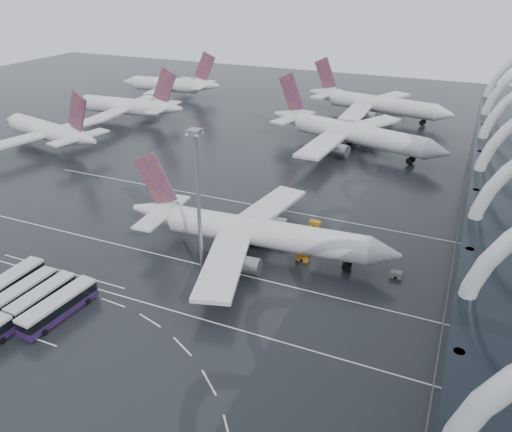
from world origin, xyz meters
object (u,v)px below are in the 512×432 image
at_px(airliner_gate_c, 374,104).
at_px(airliner_gate_b, 350,133).
at_px(jet_remote_far, 172,85).
at_px(bus_row_near_d, 59,307).
at_px(gse_cart_belly_d, 396,274).
at_px(bus_row_near_b, 23,293).
at_px(bus_row_near_c, 42,297).
at_px(gse_cart_belly_e, 315,224).
at_px(airliner_main, 253,232).
at_px(floodlight_mast, 198,187).
at_px(gse_cart_belly_b, 348,248).
at_px(gse_cart_belly_c, 236,266).
at_px(bus_row_near_a, 8,285).
at_px(gse_cart_belly_a, 303,257).
at_px(jet_remote_west, 50,132).
at_px(jet_remote_mid, 128,107).

bearing_deg(airliner_gate_c, airliner_gate_b, -77.04).
distance_m(jet_remote_far, bus_row_near_d, 151.00).
bearing_deg(gse_cart_belly_d, bus_row_near_b, -149.95).
xyz_separation_m(bus_row_near_c, gse_cart_belly_e, (32.05, 44.49, -1.02)).
height_order(airliner_main, floodlight_mast, floodlight_mast).
distance_m(bus_row_near_c, gse_cart_belly_b, 55.53).
bearing_deg(gse_cart_belly_c, floodlight_mast, -143.05).
xyz_separation_m(airliner_gate_c, bus_row_near_a, (-32.80, -136.81, -3.09)).
relative_size(bus_row_near_a, gse_cart_belly_b, 6.55).
bearing_deg(gse_cart_belly_d, airliner_main, -174.92).
distance_m(gse_cart_belly_b, gse_cart_belly_d, 11.78).
height_order(bus_row_near_b, bus_row_near_c, bus_row_near_c).
height_order(floodlight_mast, gse_cart_belly_a, floodlight_mast).
distance_m(jet_remote_west, gse_cart_belly_d, 113.15).
height_order(airliner_gate_c, jet_remote_mid, same).
height_order(jet_remote_west, gse_cart_belly_a, jet_remote_west).
height_order(jet_remote_far, floodlight_mast, floodlight_mast).
xyz_separation_m(airliner_main, bus_row_near_d, (-19.87, -30.26, -2.67)).
relative_size(airliner_main, gse_cart_belly_e, 22.25).
height_order(airliner_main, gse_cart_belly_b, airliner_main).
distance_m(jet_remote_west, bus_row_near_c, 84.88).
relative_size(airliner_gate_b, bus_row_near_d, 4.15).
height_order(airliner_gate_b, gse_cart_belly_a, airliner_gate_b).
bearing_deg(bus_row_near_a, jet_remote_west, 38.44).
xyz_separation_m(airliner_gate_b, gse_cart_belly_c, (-2.21, -74.69, -4.58)).
height_order(gse_cart_belly_c, gse_cart_belly_e, gse_cart_belly_e).
bearing_deg(jet_remote_west, floodlight_mast, 163.25).
xyz_separation_m(bus_row_near_a, gse_cart_belly_b, (48.61, 37.27, -1.29)).
distance_m(airliner_main, gse_cart_belly_e, 17.50).
bearing_deg(floodlight_mast, jet_remote_west, 150.54).
xyz_separation_m(airliner_gate_b, jet_remote_west, (-83.66, -35.13, 0.01)).
bearing_deg(jet_remote_mid, gse_cart_belly_c, 132.77).
distance_m(bus_row_near_d, gse_cart_belly_d, 57.05).
relative_size(airliner_gate_b, gse_cart_belly_b, 27.46).
bearing_deg(bus_row_near_c, jet_remote_west, 45.43).
distance_m(airliner_gate_b, airliner_gate_c, 39.67).
height_order(jet_remote_west, gse_cart_belly_e, jet_remote_west).
distance_m(bus_row_near_a, bus_row_near_c, 7.65).
xyz_separation_m(bus_row_near_c, bus_row_near_d, (4.46, -0.99, 0.19)).
bearing_deg(gse_cart_belly_d, bus_row_near_c, -148.28).
distance_m(bus_row_near_b, gse_cart_belly_a, 48.89).
relative_size(jet_remote_west, bus_row_near_b, 3.71).
bearing_deg(floodlight_mast, airliner_main, 62.32).
distance_m(airliner_gate_c, jet_remote_far, 85.57).
relative_size(bus_row_near_a, bus_row_near_b, 1.13).
bearing_deg(bus_row_near_b, gse_cart_belly_a, -49.23).
height_order(airliner_gate_b, gse_cart_belly_c, airliner_gate_b).
xyz_separation_m(airliner_gate_b, bus_row_near_b, (-29.94, -97.58, -3.47)).
bearing_deg(gse_cart_belly_c, bus_row_near_b, -140.46).
bearing_deg(jet_remote_west, jet_remote_mid, -81.84).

